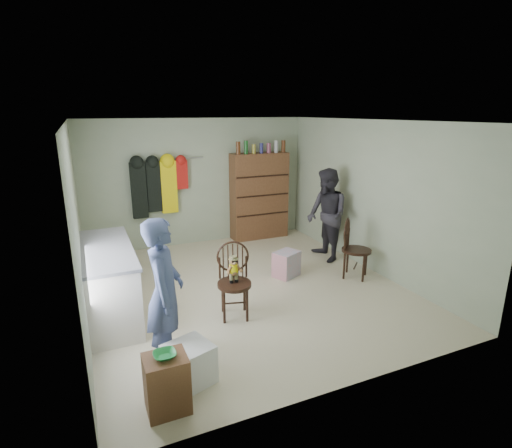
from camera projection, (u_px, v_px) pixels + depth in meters
name	position (u px, v px, depth m)	size (l,w,h in m)	color
ground_plane	(246.00, 288.00, 6.14)	(5.00, 5.00, 0.00)	beige
room_walls	(233.00, 181.00, 6.17)	(5.00, 5.00, 5.00)	#ABB799
counter	(109.00, 281.00, 5.25)	(0.64, 1.86, 0.94)	silver
stool	(167.00, 384.00, 3.58)	(0.38, 0.33, 0.54)	brown
bowl	(165.00, 355.00, 3.50)	(0.20, 0.20, 0.05)	green
plastic_tub	(189.00, 364.00, 3.97)	(0.43, 0.41, 0.41)	white
chair_front	(234.00, 276.00, 5.20)	(0.54, 0.54, 1.00)	black
chair_far	(353.00, 246.00, 6.44)	(0.62, 0.62, 0.99)	black
striped_bag	(286.00, 264.00, 6.54)	(0.40, 0.31, 0.42)	#E5727C
person_left	(165.00, 293.00, 4.13)	(0.59, 0.39, 1.62)	#43507C
person_right	(327.00, 215.00, 7.12)	(0.81, 0.63, 1.67)	#2D2B33
dresser	(259.00, 195.00, 8.39)	(1.20, 0.39, 2.06)	brown
coat_rack	(158.00, 186.00, 7.57)	(1.42, 0.12, 1.09)	#99999E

